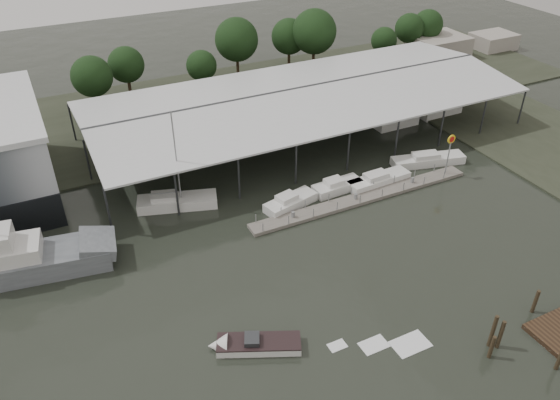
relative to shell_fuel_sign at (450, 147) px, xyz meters
name	(u,v)px	position (x,y,z in m)	size (l,w,h in m)	color
ground	(285,294)	(-27.00, -9.99, -3.93)	(200.00, 200.00, 0.00)	black
land_strip_far	(157,117)	(-27.00, 32.01, -3.83)	(140.00, 30.00, 0.30)	#323729
land_strip_east	(549,144)	(18.00, 0.01, -3.83)	(20.00, 60.00, 0.30)	#323729
covered_boat_shed	(304,92)	(-10.00, 18.01, 2.20)	(58.24, 24.00, 6.96)	silver
floating_dock	(363,198)	(-12.00, 0.01, -3.72)	(28.00, 2.00, 1.40)	slate
shell_fuel_sign	(450,147)	(0.00, 0.00, 0.00)	(1.10, 0.18, 5.55)	gray
distant_commercial_buildings	(456,45)	(32.03, 34.70, -2.08)	(22.00, 8.00, 4.00)	gray
grey_trawler	(9,262)	(-48.88, 3.84, -2.35)	(19.53, 7.32, 8.84)	slate
white_sailboat	(176,202)	(-31.52, 8.14, -3.28)	(9.14, 5.09, 11.79)	silver
speedboat_underway	(251,345)	(-32.31, -14.32, -3.53)	(17.36, 9.04, 2.00)	silver
moored_cruiser_0	(290,202)	(-20.10, 2.46, -3.31)	(6.65, 3.63, 1.70)	silver
moored_cruiser_1	(337,186)	(-13.66, 2.98, -3.31)	(6.10, 2.51, 1.70)	silver
moored_cruiser_2	(378,180)	(-8.52, 1.96, -3.31)	(8.09, 2.55, 1.70)	silver
moored_cruiser_3	(427,160)	(-0.08, 3.27, -3.31)	(9.64, 4.43, 1.70)	silver
mooring_pilings	(523,347)	(-13.49, -24.65, -2.82)	(7.34, 8.64, 3.92)	#382D1C
horizon_tree_line	(278,42)	(-3.69, 38.68, 2.32)	(67.17, 10.39, 11.23)	black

